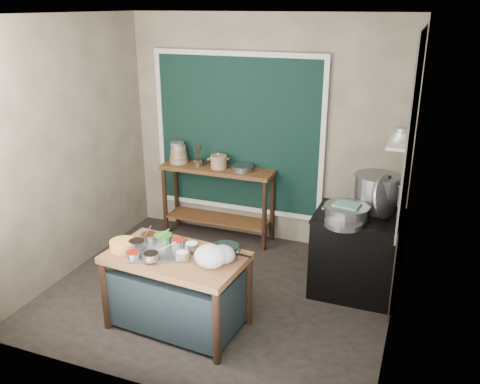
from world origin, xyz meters
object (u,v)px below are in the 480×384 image
at_px(utensil_cup, 198,162).
at_px(stock_pot, 376,192).
at_px(condiment_tray, 160,252).
at_px(back_counter, 218,203).
at_px(stove_block, 358,255).
at_px(ceramic_crock, 219,163).
at_px(yellow_basin, 123,245).
at_px(steamer, 346,213).
at_px(saucepan, 226,252).
at_px(prep_table, 177,291).

distance_m(utensil_cup, stock_pot, 2.32).
xyz_separation_m(condiment_tray, stock_pot, (1.72, 1.45, 0.30)).
height_order(back_counter, utensil_cup, utensil_cup).
bearing_deg(stove_block, stock_pot, 64.19).
xyz_separation_m(condiment_tray, ceramic_crock, (-0.25, 1.95, 0.26)).
xyz_separation_m(back_counter, condiment_tray, (0.28, -1.97, 0.29)).
height_order(back_counter, yellow_basin, back_counter).
distance_m(back_counter, steamer, 2.04).
xyz_separation_m(condiment_tray, utensil_cup, (-0.54, 1.97, 0.23)).
distance_m(stove_block, utensil_cup, 2.35).
height_order(ceramic_crock, stock_pot, stock_pot).
xyz_separation_m(back_counter, saucepan, (0.88, -1.85, 0.34)).
xyz_separation_m(stock_pot, steamer, (-0.23, -0.38, -0.11)).
xyz_separation_m(utensil_cup, ceramic_crock, (0.29, -0.02, 0.03)).
bearing_deg(condiment_tray, prep_table, 5.65).
bearing_deg(ceramic_crock, steamer, -26.84).
distance_m(condiment_tray, ceramic_crock, 1.99).
bearing_deg(steamer, condiment_tray, -144.31).
distance_m(utensil_cup, steamer, 2.22).
bearing_deg(stock_pot, saucepan, -130.00).
height_order(ceramic_crock, steamer, ceramic_crock).
distance_m(back_counter, stove_block, 2.04).
height_order(back_counter, ceramic_crock, ceramic_crock).
bearing_deg(ceramic_crock, condiment_tray, -82.57).
xyz_separation_m(prep_table, saucepan, (0.45, 0.10, 0.44)).
height_order(stove_block, yellow_basin, stove_block).
xyz_separation_m(ceramic_crock, stock_pot, (1.98, -0.50, 0.04)).
bearing_deg(back_counter, ceramic_crock, -32.10).
bearing_deg(stove_block, steamer, -127.41).
relative_size(prep_table, saucepan, 5.26).
bearing_deg(condiment_tray, utensil_cup, 105.37).
bearing_deg(ceramic_crock, saucepan, -65.02).
distance_m(prep_table, stove_block, 1.92).
relative_size(stove_block, stock_pot, 1.89).
relative_size(prep_table, back_counter, 0.86).
bearing_deg(stock_pot, prep_table, -137.63).
relative_size(back_counter, ceramic_crock, 6.77).
bearing_deg(condiment_tray, yellow_basin, -169.23).
bearing_deg(yellow_basin, stock_pot, 36.20).
xyz_separation_m(saucepan, steamer, (0.89, 0.96, 0.14)).
xyz_separation_m(prep_table, yellow_basin, (-0.50, -0.08, 0.42)).
distance_m(back_counter, utensil_cup, 0.58).
height_order(stove_block, stock_pot, stock_pot).
bearing_deg(steamer, ceramic_crock, 153.16).
distance_m(condiment_tray, stock_pot, 2.27).
bearing_deg(saucepan, condiment_tray, -159.79).
bearing_deg(condiment_tray, ceramic_crock, 97.43).
height_order(saucepan, stock_pot, stock_pot).
xyz_separation_m(condiment_tray, saucepan, (0.60, 0.11, 0.05)).
xyz_separation_m(back_counter, stock_pot, (2.00, -0.52, 0.59)).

